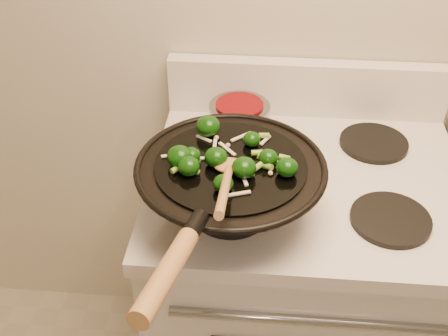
{
  "coord_description": "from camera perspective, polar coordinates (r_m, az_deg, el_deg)",
  "views": [
    {
      "loc": [
        -0.41,
        0.06,
        1.78
      ],
      "look_at": [
        -0.49,
        1.04,
        1.03
      ],
      "focal_mm": 45.0,
      "sensor_mm": 36.0,
      "label": 1
    }
  ],
  "objects": [
    {
      "name": "stove",
      "position": [
        1.72,
        7.08,
        -12.59
      ],
      "size": [
        0.78,
        0.67,
        1.08
      ],
      "color": "white",
      "rests_on": "ground"
    },
    {
      "name": "wok",
      "position": [
        1.23,
        0.61,
        -1.79
      ],
      "size": [
        0.42,
        0.69,
        0.21
      ],
      "color": "black",
      "rests_on": "stove"
    },
    {
      "name": "stirfry",
      "position": [
        1.19,
        -0.23,
        1.26
      ],
      "size": [
        0.3,
        0.25,
        0.05
      ],
      "color": "#0C3608",
      "rests_on": "wok"
    },
    {
      "name": "wooden_spoon",
      "position": [
        1.1,
        0.29,
        -1.02
      ],
      "size": [
        0.07,
        0.3,
        0.12
      ],
      "color": "#AF7A44",
      "rests_on": "wok"
    },
    {
      "name": "saucepan",
      "position": [
        1.49,
        1.56,
        4.92
      ],
      "size": [
        0.16,
        0.26,
        0.1
      ],
      "color": "gray",
      "rests_on": "stove"
    }
  ]
}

